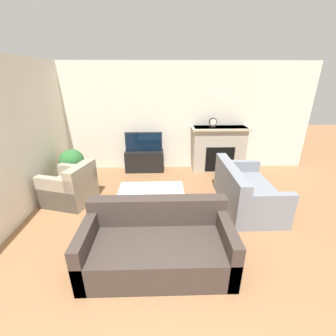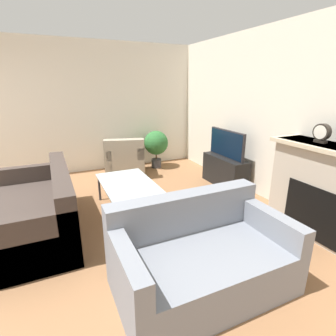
# 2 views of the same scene
# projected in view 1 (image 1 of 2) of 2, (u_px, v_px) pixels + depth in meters

# --- Properties ---
(wall_back) EXTENTS (7.83, 0.06, 2.70)m
(wall_back) POSITION_uv_depth(u_px,v_px,m) (160.00, 118.00, 5.78)
(wall_back) COLOR silver
(wall_back) RESTS_ON ground_plane
(wall_left) EXTENTS (0.06, 7.47, 2.70)m
(wall_left) POSITION_uv_depth(u_px,v_px,m) (8.00, 144.00, 3.62)
(wall_left) COLOR silver
(wall_left) RESTS_ON ground_plane
(fireplace) EXTENTS (1.46, 0.49, 1.16)m
(fireplace) POSITION_uv_depth(u_px,v_px,m) (219.00, 148.00, 5.88)
(fireplace) COLOR #B2A899
(fireplace) RESTS_ON ground_plane
(tv_stand) EXTENTS (1.00, 0.35, 0.55)m
(tv_stand) POSITION_uv_depth(u_px,v_px,m) (145.00, 161.00, 5.92)
(tv_stand) COLOR black
(tv_stand) RESTS_ON ground_plane
(tv) EXTENTS (0.94, 0.06, 0.50)m
(tv) POSITION_uv_depth(u_px,v_px,m) (144.00, 142.00, 5.71)
(tv) COLOR #232328
(tv) RESTS_ON tv_stand
(couch_sectional) EXTENTS (1.91, 0.95, 0.82)m
(couch_sectional) POSITION_uv_depth(u_px,v_px,m) (158.00, 245.00, 2.98)
(couch_sectional) COLOR #3D332D
(couch_sectional) RESTS_ON ground_plane
(couch_loveseat) EXTENTS (0.93, 1.60, 0.82)m
(couch_loveseat) POSITION_uv_depth(u_px,v_px,m) (245.00, 192.00, 4.31)
(couch_loveseat) COLOR gray
(couch_loveseat) RESTS_ON ground_plane
(armchair_by_window) EXTENTS (1.01, 0.97, 0.82)m
(armchair_by_window) POSITION_uv_depth(u_px,v_px,m) (71.00, 188.00, 4.44)
(armchair_by_window) COLOR #9E937F
(armchair_by_window) RESTS_ON ground_plane
(coffee_table) EXTENTS (1.18, 0.73, 0.45)m
(coffee_table) POSITION_uv_depth(u_px,v_px,m) (151.00, 192.00, 4.06)
(coffee_table) COLOR #333338
(coffee_table) RESTS_ON ground_plane
(potted_plant) EXTENTS (0.54, 0.54, 0.85)m
(potted_plant) POSITION_uv_depth(u_px,v_px,m) (72.00, 162.00, 5.07)
(potted_plant) COLOR #47474C
(potted_plant) RESTS_ON ground_plane
(mantel_clock) EXTENTS (0.20, 0.07, 0.23)m
(mantel_clock) POSITION_uv_depth(u_px,v_px,m) (213.00, 122.00, 5.62)
(mantel_clock) COLOR #28231E
(mantel_clock) RESTS_ON fireplace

